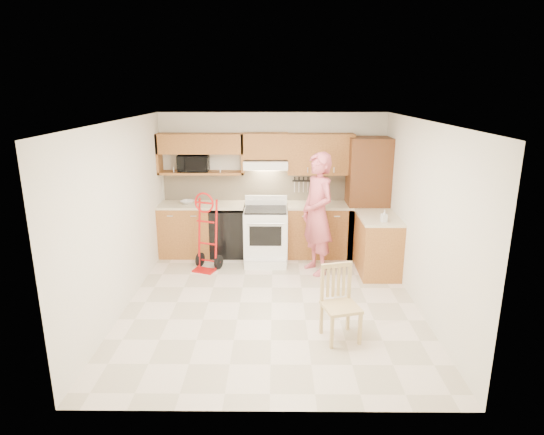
{
  "coord_description": "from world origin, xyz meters",
  "views": [
    {
      "loc": [
        0.05,
        -5.86,
        2.9
      ],
      "look_at": [
        0.0,
        0.5,
        1.1
      ],
      "focal_mm": 30.27,
      "sensor_mm": 36.0,
      "label": 1
    }
  ],
  "objects_px": {
    "dining_chair": "(341,304)",
    "person": "(317,214)",
    "microwave": "(193,163)",
    "range": "(266,231)",
    "hand_truck": "(205,236)"
  },
  "relations": [
    {
      "from": "hand_truck",
      "to": "person",
      "type": "bearing_deg",
      "value": 17.07
    },
    {
      "from": "person",
      "to": "hand_truck",
      "type": "height_order",
      "value": "person"
    },
    {
      "from": "range",
      "to": "person",
      "type": "height_order",
      "value": "person"
    },
    {
      "from": "microwave",
      "to": "person",
      "type": "bearing_deg",
      "value": -25.32
    },
    {
      "from": "person",
      "to": "dining_chair",
      "type": "bearing_deg",
      "value": -21.48
    },
    {
      "from": "range",
      "to": "person",
      "type": "distance_m",
      "value": 1.05
    },
    {
      "from": "dining_chair",
      "to": "person",
      "type": "bearing_deg",
      "value": 78.36
    },
    {
      "from": "person",
      "to": "dining_chair",
      "type": "distance_m",
      "value": 2.16
    },
    {
      "from": "microwave",
      "to": "range",
      "type": "relative_size",
      "value": 0.49
    },
    {
      "from": "microwave",
      "to": "person",
      "type": "xyz_separation_m",
      "value": [
        2.1,
        -0.94,
        -0.66
      ]
    },
    {
      "from": "microwave",
      "to": "dining_chair",
      "type": "bearing_deg",
      "value": -55.1
    },
    {
      "from": "microwave",
      "to": "hand_truck",
      "type": "distance_m",
      "value": 1.39
    },
    {
      "from": "range",
      "to": "dining_chair",
      "type": "xyz_separation_m",
      "value": [
        0.94,
        -2.57,
        -0.09
      ]
    },
    {
      "from": "person",
      "to": "dining_chair",
      "type": "height_order",
      "value": "person"
    },
    {
      "from": "dining_chair",
      "to": "microwave",
      "type": "bearing_deg",
      "value": 111.46
    }
  ]
}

